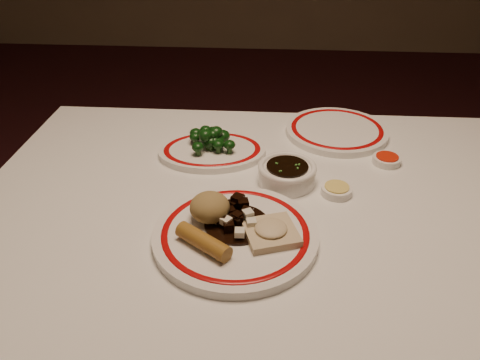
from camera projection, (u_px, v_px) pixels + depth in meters
The scene contains 12 objects.
dining_table at pixel (267, 243), 0.97m from camera, with size 1.20×0.90×0.75m.
main_plate at pixel (235, 235), 0.83m from camera, with size 0.37×0.37×0.02m.
rice_mound at pixel (210, 207), 0.84m from camera, with size 0.07×0.07×0.05m, color olive.
spring_roll at pixel (203, 242), 0.78m from camera, with size 0.03×0.03×0.11m, color olive.
fried_wonton at pixel (271, 231), 0.81m from camera, with size 0.11×0.11×0.02m.
stirfry_heap at pixel (236, 218), 0.84m from camera, with size 0.12×0.12×0.03m.
broccoli_plate at pixel (212, 151), 1.09m from camera, with size 0.27×0.24×0.02m.
broccoli_pile at pixel (211, 139), 1.08m from camera, with size 0.11×0.09×0.05m.
soy_bowl at pixel (287, 175), 0.98m from camera, with size 0.12×0.12×0.04m.
sweet_sour_dish at pixel (387, 160), 1.06m from camera, with size 0.06×0.06×0.02m.
mustard_dish at pixel (337, 190), 0.95m from camera, with size 0.06×0.06×0.02m.
far_plate at pixel (337, 130), 1.18m from camera, with size 0.33×0.33×0.02m.
Camera 1 is at (-0.00, -0.75, 1.29)m, focal length 35.00 mm.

